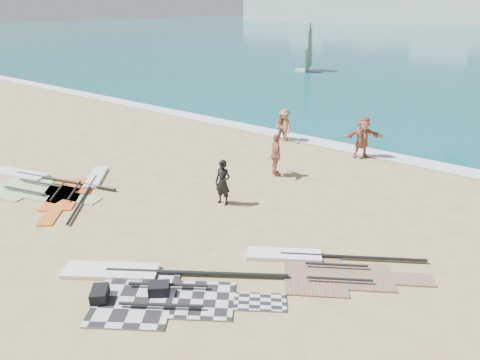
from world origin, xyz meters
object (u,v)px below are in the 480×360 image
Objects in this scene: gear_bag_near at (159,289)px; person_wetsuit at (223,182)px; beachgoer_left at (282,126)px; rig_grey at (151,285)px; beachgoer_right at (363,137)px; beachgoer_back at (276,155)px; rig_green at (33,183)px; rig_orange at (320,266)px; rig_red at (79,188)px; gear_bag_far at (100,295)px; beachgoer_mid at (284,125)px.

gear_bag_near is 0.30× the size of person_wetsuit.
beachgoer_left is at bearing 106.91° from gear_bag_near.
person_wetsuit is at bearing 73.23° from rig_grey.
rig_grey is at bearing -130.38° from beachgoer_right.
beachgoer_back is (2.25, -4.35, 0.15)m from beachgoer_left.
person_wetsuit reaches higher than rig_green.
rig_orange is at bearing 50.70° from gear_bag_near.
rig_orange is 11.50m from beachgoer_left.
rig_red is 2.48× the size of beachgoer_back.
beachgoer_right is at bearing 53.01° from rig_grey.
person_wetsuit reaches higher than gear_bag_far.
gear_bag_near is at bearing -43.13° from rig_grey.
rig_grey is 13.14m from beachgoer_mid.
gear_bag_near is at bearing 44.03° from gear_bag_far.
beachgoer_left reaches higher than gear_bag_near.
rig_orange is at bearing -26.75° from beachgoer_mid.
beachgoer_back is (-1.63, 8.42, 0.77)m from gear_bag_near.
beachgoer_right is (-2.29, 9.30, 0.96)m from rig_orange.
rig_grey is 0.95× the size of rig_green.
rig_grey is 8.48m from beachgoer_back.
gear_bag_near reaches higher than rig_grey.
gear_bag_near is 1.46m from gear_bag_far.
rig_grey is at bearing -26.67° from rig_green.
beachgoer_back is at bearing -36.25° from beachgoer_mid.
person_wetsuit is (5.46, 2.39, 0.81)m from rig_red.
beachgoer_right is at bearing 87.53° from gear_bag_near.
gear_bag_far is at bearing 138.51° from beachgoer_back.
person_wetsuit is (-1.81, 4.98, 0.70)m from gear_bag_near.
rig_green is 3.17× the size of beachgoer_right.
rig_green reaches higher than rig_red.
beachgoer_mid is (-3.73, 12.77, 0.71)m from gear_bag_near.
beachgoer_mid is at bearing -19.24° from beachgoer_back.
beachgoer_right is (2.18, 4.35, 0.07)m from beachgoer_back.
gear_bag_near is at bearing -26.65° from rig_green.
beachgoer_right is at bearing 68.09° from person_wetsuit.
beachgoer_right reaches higher than rig_green.
beachgoer_left reaches higher than rig_grey.
beachgoer_left reaches higher than rig_orange.
rig_red is 2.70× the size of person_wetsuit.
gear_bag_far is (6.22, -3.61, 0.12)m from rig_red.
rig_green is 8.17m from person_wetsuit.
person_wetsuit reaches higher than gear_bag_near.
beachgoer_right is (7.82, 10.18, 0.96)m from rig_red.
rig_orange is 2.52× the size of beachgoer_right.
rig_grey is 3.00× the size of beachgoer_right.
beachgoer_left is at bearing 72.63° from rig_grey.
rig_red is 8.90× the size of gear_bag_near.
beachgoer_mid is 4.29m from beachgoer_right.
beachgoer_mid is (0.15, 0.00, 0.09)m from beachgoer_left.
rig_green is 10.17m from beachgoer_back.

